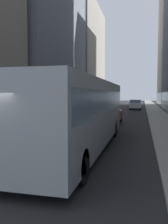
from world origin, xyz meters
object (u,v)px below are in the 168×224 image
object	(u,v)px
transit_bus	(80,110)
car_red_coupe	(108,114)
car_white_van	(136,104)
car_black_suv	(80,109)

from	to	relation	value
transit_bus	car_red_coupe	bearing A→B (deg)	90.00
transit_bus	car_white_van	world-z (taller)	transit_bus
car_black_suv	car_white_van	world-z (taller)	same
car_white_van	car_red_coupe	world-z (taller)	same
car_red_coupe	car_black_suv	bearing A→B (deg)	123.47
transit_bus	car_red_coupe	size ratio (longest dim) A/B	2.51
car_white_van	car_black_suv	bearing A→B (deg)	-110.96
car_black_suv	car_white_van	distance (m)	15.66
car_white_van	car_red_coupe	bearing A→B (deg)	-94.43
transit_bus	car_white_van	xyz separation A→B (m)	(1.60, 30.06, -0.95)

